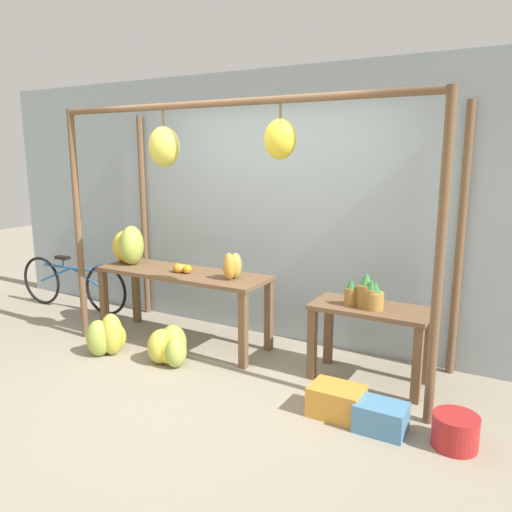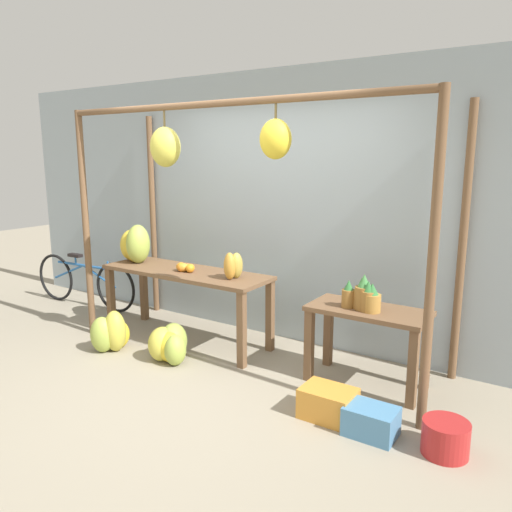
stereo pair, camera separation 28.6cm
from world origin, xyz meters
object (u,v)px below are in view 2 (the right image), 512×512
at_px(papaya_pile, 233,266).
at_px(parked_bicycle, 84,281).
at_px(orange_pile, 185,267).
at_px(fruit_crate_white, 328,403).
at_px(banana_pile_ground_right, 170,344).
at_px(banana_pile_on_table, 136,246).
at_px(blue_bucket, 445,438).
at_px(fruit_crate_purple, 371,421).
at_px(banana_pile_ground_left, 111,333).
at_px(pineapple_cluster, 364,297).

bearing_deg(papaya_pile, parked_bicycle, 174.70).
relative_size(orange_pile, fruit_crate_white, 0.56).
bearing_deg(banana_pile_ground_right, papaya_pile, 49.33).
distance_m(banana_pile_on_table, blue_bucket, 3.69).
distance_m(banana_pile_on_table, fruit_crate_purple, 3.24).
bearing_deg(parked_bicycle, papaya_pile, -5.30).
bearing_deg(banana_pile_ground_left, papaya_pile, 29.52).
bearing_deg(blue_bucket, banana_pile_ground_left, 179.89).
bearing_deg(blue_bucket, parked_bicycle, 169.76).
relative_size(fruit_crate_white, papaya_pile, 1.49).
relative_size(pineapple_cluster, blue_bucket, 1.10).
distance_m(pineapple_cluster, blue_bucket, 1.26).
height_order(banana_pile_on_table, fruit_crate_purple, banana_pile_on_table).
bearing_deg(orange_pile, banana_pile_ground_left, -129.08).
distance_m(papaya_pile, fruit_crate_purple, 1.97).
height_order(banana_pile_ground_right, fruit_crate_purple, banana_pile_ground_right).
height_order(pineapple_cluster, blue_bucket, pineapple_cluster).
relative_size(banana_pile_ground_left, papaya_pile, 1.73).
bearing_deg(parked_bicycle, pineapple_cluster, -3.20).
relative_size(orange_pile, banana_pile_ground_left, 0.48).
bearing_deg(fruit_crate_purple, papaya_pile, 158.25).
bearing_deg(banana_pile_ground_left, parked_bicycle, 150.33).
relative_size(banana_pile_ground_left, blue_bucket, 1.49).
bearing_deg(banana_pile_ground_left, fruit_crate_white, -0.10).
bearing_deg(papaya_pile, orange_pile, -178.20).
bearing_deg(fruit_crate_purple, pineapple_cluster, 117.20).
height_order(blue_bucket, fruit_crate_purple, blue_bucket).
bearing_deg(fruit_crate_white, parked_bicycle, 167.62).
height_order(orange_pile, parked_bicycle, orange_pile).
bearing_deg(papaya_pile, pineapple_cluster, 0.91).
bearing_deg(papaya_pile, banana_pile_ground_right, -130.67).
bearing_deg(fruit_crate_purple, banana_pile_on_table, 166.87).
relative_size(blue_bucket, fruit_crate_purple, 0.87).
bearing_deg(banana_pile_ground_left, banana_pile_on_table, 114.27).
xyz_separation_m(banana_pile_on_table, fruit_crate_purple, (3.04, -0.71, -0.85)).
bearing_deg(orange_pile, fruit_crate_white, -17.29).
relative_size(pineapple_cluster, fruit_crate_purple, 0.95).
bearing_deg(banana_pile_on_table, banana_pile_ground_left, -65.73).
bearing_deg(fruit_crate_purple, banana_pile_ground_right, 174.81).
bearing_deg(fruit_crate_white, pineapple_cluster, 89.78).
relative_size(pineapple_cluster, banana_pile_ground_right, 0.75).
height_order(banana_pile_ground_right, blue_bucket, banana_pile_ground_right).
bearing_deg(parked_bicycle, fruit_crate_purple, -12.05).
xyz_separation_m(pineapple_cluster, parked_bicycle, (-3.89, 0.22, -0.46)).
distance_m(pineapple_cluster, fruit_crate_purple, 1.04).
distance_m(banana_pile_on_table, fruit_crate_white, 2.89).
distance_m(fruit_crate_white, parked_bicycle, 3.98).
height_order(pineapple_cluster, banana_pile_ground_left, pineapple_cluster).
bearing_deg(fruit_crate_purple, blue_bucket, 5.85).
distance_m(banana_pile_on_table, papaya_pile, 1.37).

